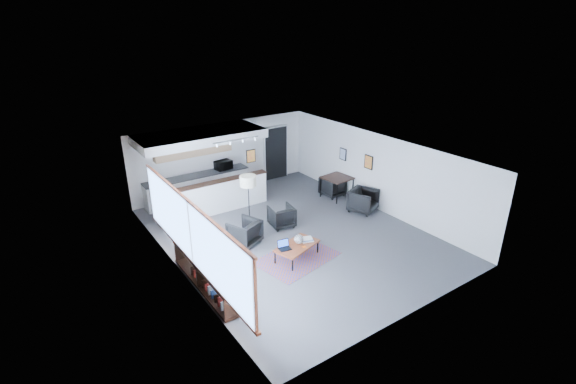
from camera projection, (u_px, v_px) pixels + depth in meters
room at (292, 195)px, 12.13m from camera, size 7.02×9.02×2.62m
window at (191, 235)px, 9.57m from camera, size 0.10×5.95×1.66m
console at (204, 277)px, 9.98m from camera, size 0.35×3.00×0.80m
kitchenette at (201, 166)px, 14.30m from camera, size 4.20×1.96×2.60m
doorway at (276, 153)px, 16.79m from camera, size 1.10×0.12×2.15m
track_light at (236, 141)px, 13.03m from camera, size 1.60×0.07×0.15m
wall_art_lower at (369, 162)px, 14.16m from camera, size 0.03×0.38×0.48m
wall_art_upper at (343, 154)px, 15.16m from camera, size 0.03×0.34×0.44m
kilim_rug at (297, 258)px, 11.38m from camera, size 2.37×1.83×0.01m
coffee_table at (297, 246)px, 11.23m from camera, size 1.40×1.03×0.41m
laptop at (284, 246)px, 11.04m from camera, size 0.35×0.31×0.23m
ceramic_pot at (299, 239)px, 11.26m from camera, size 0.25×0.25×0.25m
book_stack at (307, 239)px, 11.42m from camera, size 0.39×0.35×0.10m
coaster at (304, 247)px, 11.12m from camera, size 0.12×0.12×0.01m
armchair_left at (245, 231)px, 11.98m from camera, size 1.00×0.97×0.80m
armchair_right at (281, 215)px, 13.02m from camera, size 0.81×0.77×0.73m
floor_lamp at (248, 183)px, 12.50m from camera, size 0.55×0.55×1.73m
dining_table at (337, 179)px, 15.02m from camera, size 1.02×1.02×0.78m
dining_chair_near at (363, 201)px, 14.04m from camera, size 0.91×0.89×0.73m
dining_chair_far at (332, 187)px, 15.32m from camera, size 0.68×0.65×0.66m
microwave at (223, 164)px, 15.27m from camera, size 0.64×0.43×0.40m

